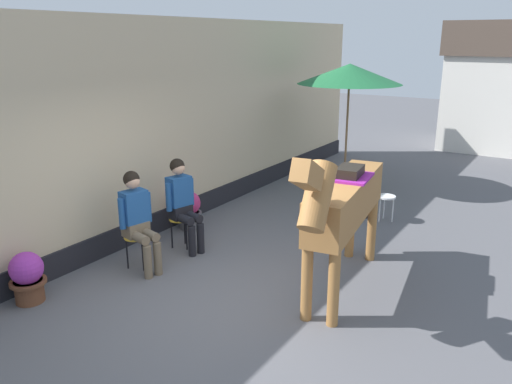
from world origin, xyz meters
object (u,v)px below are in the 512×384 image
seated_visitor_far (182,200)px  cafe_parasol (350,75)px  saddled_horse_center (343,204)px  spare_stool_white (386,199)px  flower_planter_near (27,276)px  flower_planter_far (189,209)px  seated_visitor_near (137,216)px

seated_visitor_far → cafe_parasol: size_ratio=0.54×
saddled_horse_center → spare_stool_white: size_ratio=6.49×
seated_visitor_far → spare_stool_white: size_ratio=3.02×
saddled_horse_center → spare_stool_white: bearing=97.6°
saddled_horse_center → flower_planter_near: (-3.05, -2.31, -0.82)m
flower_planter_near → cafe_parasol: cafe_parasol is taller
flower_planter_near → flower_planter_far: same height
cafe_parasol → spare_stool_white: 2.86m
seated_visitor_near → flower_planter_far: bearing=106.1°
cafe_parasol → flower_planter_far: bearing=-108.8°
cafe_parasol → seated_visitor_far: bearing=-99.7°
seated_visitor_far → flower_planter_far: size_ratio=2.17×
saddled_horse_center → cafe_parasol: cafe_parasol is taller
seated_visitor_near → saddled_horse_center: size_ratio=0.47×
seated_visitor_far → cafe_parasol: bearing=80.3°
flower_planter_far → cafe_parasol: size_ratio=0.25×
seated_visitor_near → saddled_horse_center: (2.57, 0.92, 0.38)m
saddled_horse_center → flower_planter_far: (-3.03, 0.68, -0.82)m
flower_planter_far → spare_stool_white: size_ratio=1.39×
seated_visitor_near → flower_planter_near: seated_visitor_near is taller
cafe_parasol → seated_visitor_near: bearing=-98.4°
seated_visitor_far → saddled_horse_center: saddled_horse_center is taller
seated_visitor_near → flower_planter_far: 1.73m
saddled_horse_center → cafe_parasol: (-1.80, 4.31, 1.20)m
seated_visitor_near → cafe_parasol: (0.77, 5.23, 1.59)m
seated_visitor_near → cafe_parasol: 5.52m
seated_visitor_near → flower_planter_near: bearing=-108.9°
flower_planter_far → spare_stool_white: flower_planter_far is taller
saddled_horse_center → seated_visitor_far: bearing=-179.1°
seated_visitor_near → spare_stool_white: seated_visitor_near is taller
flower_planter_near → flower_planter_far: (0.01, 3.00, 0.00)m
saddled_horse_center → cafe_parasol: size_ratio=1.16×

